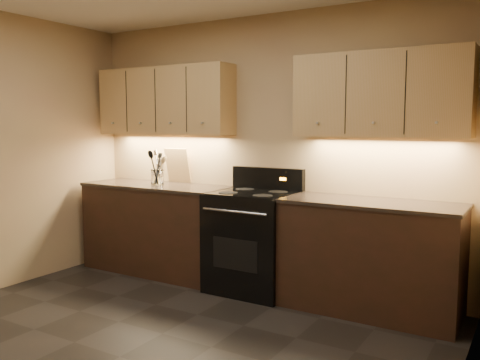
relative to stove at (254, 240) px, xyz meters
The scene contains 15 objects.
floor 1.75m from the stove, 92.72° to the right, with size 4.00×4.00×0.00m, color black.
wall_back 0.88m from the stove, 104.10° to the left, with size 4.00×0.04×2.60m, color tan.
wall_right 2.68m from the stove, 41.21° to the right, with size 0.04×4.00×2.60m, color tan.
counter_left 1.18m from the stove, behind, with size 1.62×0.62×0.93m.
counter_right 1.10m from the stove, ahead, with size 1.46×0.62×0.93m.
stove is the anchor object (origin of this frame).
upper_cab_left 1.78m from the stove, behind, with size 1.60×0.30×0.70m, color tan.
upper_cab_right 1.73m from the stove, ahead, with size 1.44×0.30×0.70m, color tan.
outlet_plate 1.55m from the stove, 167.24° to the left, with size 0.09×0.01×0.12m, color #B2B5BA.
utensil_crock 1.26m from the stove, behind, with size 0.13×0.13×0.16m.
cutting_board 1.29m from the stove, 166.26° to the left, with size 0.30×0.02×0.38m, color tan.
wooden_spoon 1.34m from the stove, behind, with size 0.06×0.06×0.30m, color tan, non-canonical shape.
black_spoon 1.31m from the stove, behind, with size 0.06×0.06×0.36m, color black, non-canonical shape.
black_turner 1.31m from the stove, behind, with size 0.08×0.08×0.34m, color black, non-canonical shape.
steel_spatula 1.30m from the stove, behind, with size 0.08×0.08×0.36m, color silver, non-canonical shape.
Camera 1 is at (2.38, -2.38, 1.56)m, focal length 38.00 mm.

